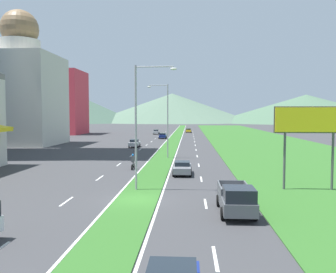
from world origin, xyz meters
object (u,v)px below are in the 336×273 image
Objects in this scene: street_lamp_near at (140,119)px; car_1 at (156,132)px; street_lamp_mid at (166,116)px; car_4 at (182,168)px; car_0 at (163,136)px; car_2 at (188,130)px; billboard_roadside at (309,125)px; motorcycle_rider at (133,163)px; pickup_truck_1 at (236,199)px; car_5 at (134,143)px.

car_1 is (-6.70, 84.21, -5.25)m from street_lamp_near.
street_lamp_mid is 15.35m from car_4.
street_lamp_mid is 42.08m from car_0.
car_2 is (3.70, 95.36, -5.28)m from street_lamp_near.
billboard_roadside is 20.24m from motorcycle_rider.
billboard_roadside reaches higher than car_4.
car_4 is 15.26m from pickup_truck_1.
car_0 is 0.75× the size of pickup_truck_1.
street_lamp_mid is 2.42× the size of car_1.
pickup_truck_1 is (6.51, -28.89, -5.15)m from street_lamp_mid.
car_0 is at bearing 92.71° from street_lamp_near.
car_0 is 0.94× the size of car_4.
street_lamp_mid is 25.19m from billboard_roadside.
street_lamp_mid is 2.50× the size of car_4.
street_lamp_mid reaches higher than pickup_truck_1.
pickup_truck_1 is 2.70× the size of motorcycle_rider.
street_lamp_near is at bearing -22.82° from car_4.
car_5 reaches higher than car_2.
car_1 is at bearing 3.31° from motorcycle_rider.
motorcycle_rider reaches higher than car_1.
street_lamp_mid is at bearing -16.15° from motorcycle_rider.
car_1 reaches higher than car_0.
car_1 reaches higher than car_4.
car_2 is at bearing 96.31° from billboard_roadside.
car_4 is at bearing -165.70° from pickup_truck_1.
car_1 is (-3.69, 20.52, 0.03)m from car_0.
street_lamp_near is 95.57m from car_2.
motorcycle_rider is at bearing 102.36° from street_lamp_near.
street_lamp_near is 2.43× the size of car_4.
car_1 is 1.04× the size of car_4.
motorcycle_rider reaches higher than car_2.
car_5 is at bearing 8.62° from motorcycle_rider.
street_lamp_mid is 19.08m from car_5.
car_2 is at bearing -10.41° from car_5.
pickup_truck_1 is (13.80, -45.69, 0.21)m from car_5.
street_lamp_near is 1.94× the size of pickup_truck_1.
car_5 is (-3.65, -24.77, 0.03)m from car_0.
car_0 is at bearing -171.80° from pickup_truck_1.
car_1 is at bearing -43.02° from car_2.
car_0 is (-3.02, 63.68, -5.28)m from street_lamp_near.
car_5 is at bearing 171.63° from car_0.
car_0 is at bearing 105.28° from billboard_roadside.
street_lamp_near is at bearing -170.28° from car_5.
car_2 is (3.08, 73.25, -5.39)m from street_lamp_mid.
car_0 is 0.91× the size of car_1.
car_0 is at bearing 0.58° from motorcycle_rider.
street_lamp_mid reaches higher than car_1.
car_5 is 47.73m from pickup_truck_1.
motorcycle_rider is at bearing -171.38° from car_5.
billboard_roadside is at bearing -151.33° from car_5.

